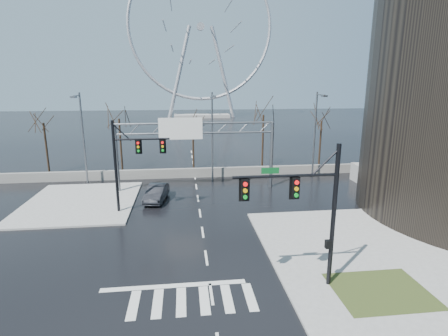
{
  "coord_description": "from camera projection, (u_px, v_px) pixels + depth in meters",
  "views": [
    {
      "loc": [
        -1.26,
        -20.48,
        10.94
      ],
      "look_at": [
        2.08,
        7.86,
        4.0
      ],
      "focal_mm": 28.0,
      "sensor_mm": 36.0,
      "label": 1
    }
  ],
  "objects": [
    {
      "name": "tree_far_right",
      "position": [
        321.0,
        126.0,
        46.3
      ],
      "size": [
        3.4,
        3.4,
        6.8
      ],
      "color": "black",
      "rests_on": "ground"
    },
    {
      "name": "tree_far_left",
      "position": [
        44.0,
        129.0,
        42.28
      ],
      "size": [
        3.5,
        3.5,
        7.0
      ],
      "color": "black",
      "rests_on": "ground"
    },
    {
      "name": "barrier_wall",
      "position": [
        195.0,
        173.0,
        41.66
      ],
      "size": [
        52.0,
        0.5,
        1.1
      ],
      "primitive_type": "cube",
      "color": "slate",
      "rests_on": "ground"
    },
    {
      "name": "sidewalk_right_ext",
      "position": [
        341.0,
        236.0,
        25.54
      ],
      "size": [
        12.0,
        10.0,
        0.15
      ],
      "primitive_type": "cube",
      "color": "gray",
      "rests_on": "ground"
    },
    {
      "name": "grass_strip",
      "position": [
        381.0,
        291.0,
        18.65
      ],
      "size": [
        5.0,
        4.0,
        0.02
      ],
      "primitive_type": "cube",
      "color": "#273A18",
      "rests_on": "sidewalk_near"
    },
    {
      "name": "ferris_wheel",
      "position": [
        201.0,
        33.0,
        108.55
      ],
      "size": [
        45.0,
        6.0,
        50.91
      ],
      "color": "gray",
      "rests_on": "ground"
    },
    {
      "name": "sign_gantry",
      "position": [
        192.0,
        141.0,
        35.66
      ],
      "size": [
        16.36,
        0.4,
        7.6
      ],
      "color": "slate",
      "rests_on": "ground"
    },
    {
      "name": "signal_mast_far",
      "position": [
        129.0,
        158.0,
        29.33
      ],
      "size": [
        4.72,
        0.41,
        8.0
      ],
      "color": "black",
      "rests_on": "ground"
    },
    {
      "name": "tree_right",
      "position": [
        263.0,
        121.0,
        44.72
      ],
      "size": [
        3.9,
        3.9,
        7.8
      ],
      "color": "black",
      "rests_on": "ground"
    },
    {
      "name": "sidewalk_far",
      "position": [
        81.0,
        202.0,
        32.8
      ],
      "size": [
        10.0,
        12.0,
        0.15
      ],
      "primitive_type": "cube",
      "color": "gray",
      "rests_on": "ground"
    },
    {
      "name": "car",
      "position": [
        157.0,
        193.0,
        33.3
      ],
      "size": [
        2.33,
        4.81,
        1.52
      ],
      "primitive_type": "imported",
      "rotation": [
        0.0,
        0.0,
        -0.16
      ],
      "color": "black",
      "rests_on": "ground"
    },
    {
      "name": "ground",
      "position": [
        206.0,
        258.0,
        22.49
      ],
      "size": [
        260.0,
        260.0,
        0.0
      ],
      "primitive_type": "plane",
      "color": "black",
      "rests_on": "ground"
    },
    {
      "name": "streetlight_mid",
      "position": [
        212.0,
        130.0,
        38.85
      ],
      "size": [
        0.5,
        2.55,
        10.0
      ],
      "color": "slate",
      "rests_on": "ground"
    },
    {
      "name": "streetlight_left",
      "position": [
        82.0,
        132.0,
        37.26
      ],
      "size": [
        0.5,
        2.55,
        10.0
      ],
      "color": "slate",
      "rests_on": "ground"
    },
    {
      "name": "tree_left",
      "position": [
        119.0,
        125.0,
        42.73
      ],
      "size": [
        3.75,
        3.75,
        7.5
      ],
      "color": "black",
      "rests_on": "ground"
    },
    {
      "name": "signal_mast_near",
      "position": [
        310.0,
        204.0,
        18.02
      ],
      "size": [
        5.52,
        0.41,
        8.0
      ],
      "color": "black",
      "rests_on": "ground"
    },
    {
      "name": "tree_center",
      "position": [
        193.0,
        129.0,
        44.91
      ],
      "size": [
        3.25,
        3.25,
        6.5
      ],
      "color": "black",
      "rests_on": "ground"
    },
    {
      "name": "streetlight_right",
      "position": [
        316.0,
        128.0,
        40.22
      ],
      "size": [
        0.5,
        2.55,
        10.0
      ],
      "color": "slate",
      "rests_on": "ground"
    }
  ]
}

